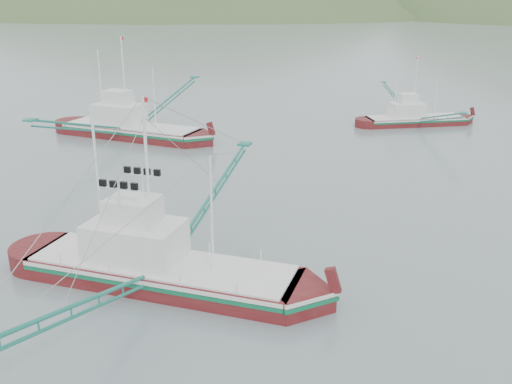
% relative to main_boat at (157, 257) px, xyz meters
% --- Properties ---
extents(ground, '(1200.00, 1200.00, 0.00)m').
position_rel_main_boat_xyz_m(ground, '(3.22, 1.44, -1.60)').
color(ground, slate).
rests_on(ground, ground).
extents(main_boat, '(15.18, 27.51, 11.13)m').
position_rel_main_boat_xyz_m(main_boat, '(0.00, 0.00, 0.00)').
color(main_boat, '#520D0F').
rests_on(main_boat, ground).
extents(bg_boat_far, '(13.41, 20.18, 8.75)m').
position_rel_main_boat_xyz_m(bg_boat_far, '(10.93, 45.60, 0.22)').
color(bg_boat_far, '#520D0F').
rests_on(bg_boat_far, ground).
extents(bg_boat_left, '(16.23, 28.77, 11.67)m').
position_rel_main_boat_xyz_m(bg_boat_left, '(-18.65, 29.34, 0.03)').
color(bg_boat_left, '#520D0F').
rests_on(bg_boat_left, ground).
extents(headland_left, '(448.00, 308.00, 210.00)m').
position_rel_main_boat_xyz_m(headland_left, '(-176.78, 361.44, -1.60)').
color(headland_left, '#41592E').
rests_on(headland_left, ground).
extents(ridge_distant, '(960.00, 400.00, 240.00)m').
position_rel_main_boat_xyz_m(ridge_distant, '(33.22, 561.44, -1.60)').
color(ridge_distant, slate).
rests_on(ridge_distant, ground).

